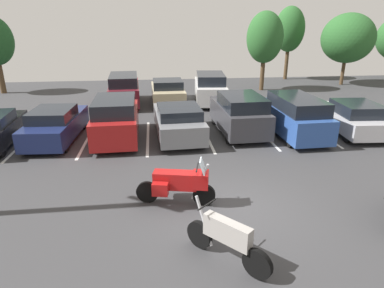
# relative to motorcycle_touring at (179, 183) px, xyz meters

# --- Properties ---
(ground) EXTENTS (44.00, 44.00, 0.10)m
(ground) POSITION_rel_motorcycle_touring_xyz_m (1.41, -0.44, -0.72)
(ground) COLOR #38383A
(motorcycle_touring) EXTENTS (2.27, 1.01, 1.42)m
(motorcycle_touring) POSITION_rel_motorcycle_touring_xyz_m (0.00, 0.00, 0.00)
(motorcycle_touring) COLOR black
(motorcycle_touring) RESTS_ON ground
(motorcycle_third) EXTENTS (1.58, 1.70, 1.33)m
(motorcycle_third) POSITION_rel_motorcycle_touring_xyz_m (0.84, -2.58, -0.08)
(motorcycle_third) COLOR black
(motorcycle_third) RESTS_ON ground
(parking_stripes) EXTENTS (18.93, 4.71, 0.01)m
(parking_stripes) POSITION_rel_motorcycle_touring_xyz_m (0.39, 5.96, -0.67)
(parking_stripes) COLOR silver
(parking_stripes) RESTS_ON ground
(car_navy) EXTENTS (2.00, 4.54, 1.47)m
(car_navy) POSITION_rel_motorcycle_touring_xyz_m (-4.92, 6.06, 0.04)
(car_navy) COLOR navy
(car_navy) RESTS_ON ground
(car_red) EXTENTS (1.96, 4.37, 1.89)m
(car_red) POSITION_rel_motorcycle_touring_xyz_m (-2.29, 5.83, 0.27)
(car_red) COLOR maroon
(car_red) RESTS_ON ground
(car_grey) EXTENTS (2.15, 4.48, 1.50)m
(car_grey) POSITION_rel_motorcycle_touring_xyz_m (0.43, 5.83, 0.08)
(car_grey) COLOR slate
(car_grey) RESTS_ON ground
(car_charcoal) EXTENTS (2.02, 4.38, 1.85)m
(car_charcoal) POSITION_rel_motorcycle_touring_xyz_m (3.30, 6.18, 0.25)
(car_charcoal) COLOR #38383D
(car_charcoal) RESTS_ON ground
(car_blue) EXTENTS (1.92, 4.68, 1.83)m
(car_blue) POSITION_rel_motorcycle_touring_xyz_m (5.68, 5.58, 0.25)
(car_blue) COLOR #2D519E
(car_blue) RESTS_ON ground
(car_silver) EXTENTS (2.18, 4.54, 1.49)m
(car_silver) POSITION_rel_motorcycle_touring_xyz_m (8.58, 5.67, 0.06)
(car_silver) COLOR #B7B7BC
(car_silver) RESTS_ON ground
(car_far_maroon) EXTENTS (2.02, 4.74, 1.88)m
(car_far_maroon) POSITION_rel_motorcycle_touring_xyz_m (-2.43, 12.48, 0.28)
(car_far_maroon) COLOR maroon
(car_far_maroon) RESTS_ON ground
(car_far_champagne) EXTENTS (2.03, 4.35, 1.52)m
(car_far_champagne) POSITION_rel_motorcycle_touring_xyz_m (0.25, 12.51, 0.07)
(car_far_champagne) COLOR #C1B289
(car_far_champagne) RESTS_ON ground
(car_far_white) EXTENTS (2.23, 4.77, 1.88)m
(car_far_white) POSITION_rel_motorcycle_touring_xyz_m (2.93, 12.30, 0.26)
(car_far_white) COLOR white
(car_far_white) RESTS_ON ground
(tree_far_right) EXTENTS (2.53, 2.53, 6.10)m
(tree_far_right) POSITION_rel_motorcycle_touring_xyz_m (11.10, 20.54, 3.53)
(tree_far_right) COLOR #4C3823
(tree_far_right) RESTS_ON ground
(tree_center_left) EXTENTS (4.06, 4.06, 5.53)m
(tree_center_left) POSITION_rel_motorcycle_touring_xyz_m (14.69, 17.46, 2.96)
(tree_center_left) COLOR #4C3823
(tree_center_left) RESTS_ON ground
(tree_rear) EXTENTS (2.62, 2.62, 5.62)m
(tree_rear) POSITION_rel_motorcycle_touring_xyz_m (7.49, 16.00, 3.12)
(tree_rear) COLOR #4C3823
(tree_rear) RESTS_ON ground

